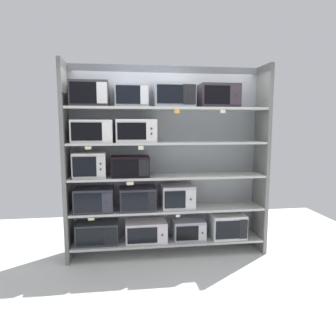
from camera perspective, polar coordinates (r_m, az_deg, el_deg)
ground at (r=3.75m, az=2.27°, el=-20.96°), size 6.61×6.00×0.02m
back_panel at (r=4.55m, az=-0.43°, el=1.53°), size 2.81×0.04×2.59m
upright_left at (r=4.33m, az=-17.80°, el=0.83°), size 0.05×0.45×2.59m
upright_right at (r=4.68m, az=16.43°, el=1.38°), size 0.05×0.45×2.59m
shelf_0 at (r=4.57m, az=0.00°, el=-12.84°), size 2.61×0.45×0.03m
microwave_0 at (r=4.49m, az=-12.54°, el=-11.27°), size 0.56×0.35×0.29m
microwave_1 at (r=4.48m, az=-3.96°, el=-11.19°), size 0.56×0.38×0.28m
microwave_2 at (r=4.56m, az=3.69°, el=-10.87°), size 0.44×0.36×0.27m
microwave_3 at (r=4.69m, az=10.47°, el=-10.04°), size 0.48×0.42×0.34m
shelf_1 at (r=4.43m, az=0.00°, el=-7.33°), size 2.61×0.45×0.03m
microwave_4 at (r=4.36m, az=-13.09°, el=-5.49°), size 0.50×0.42×0.31m
microwave_5 at (r=4.35m, az=-5.45°, el=-5.41°), size 0.48×0.43×0.30m
microwave_6 at (r=4.40m, az=1.70°, el=-5.10°), size 0.44×0.40×0.32m
price_tag_0 at (r=4.20m, az=-13.60°, el=-8.91°), size 0.08×0.00×0.03m
price_tag_1 at (r=4.23m, az=1.80°, el=-8.57°), size 0.06×0.00×0.04m
shelf_2 at (r=4.33m, az=0.00°, el=-1.51°), size 2.61×0.45×0.03m
microwave_7 at (r=4.28m, az=-13.83°, el=0.55°), size 0.42×0.37×0.32m
microwave_8 at (r=4.27m, az=-6.77°, el=0.32°), size 0.50×0.38×0.27m
price_tag_2 at (r=4.07m, az=-6.81°, el=-2.76°), size 0.09×0.00×0.04m
shelf_3 at (r=4.28m, az=0.00°, el=4.51°), size 2.61×0.45×0.03m
microwave_9 at (r=4.25m, az=-13.37°, el=6.43°), size 0.52×0.42×0.29m
microwave_10 at (r=4.23m, az=-5.75°, el=6.65°), size 0.52×0.44×0.30m
price_tag_3 at (r=4.04m, az=-14.11°, el=3.52°), size 0.08×0.00×0.04m
price_tag_4 at (r=4.02m, az=-4.88°, el=3.63°), size 0.07×0.00×0.05m
shelf_4 at (r=4.28m, az=0.00°, el=10.61°), size 2.61×0.45×0.03m
microwave_11 at (r=4.27m, az=-13.87°, el=12.74°), size 0.48×0.39×0.32m
microwave_12 at (r=4.24m, az=-6.58°, el=12.69°), size 0.42×0.43×0.28m
microwave_13 at (r=4.30m, az=1.03°, el=12.87°), size 0.53×0.40×0.31m
microwave_14 at (r=4.43m, az=8.94°, el=12.60°), size 0.52×0.43×0.31m
price_tag_5 at (r=4.06m, az=1.61°, el=10.12°), size 0.06×0.00×0.05m
price_tag_6 at (r=4.20m, az=9.81°, el=9.96°), size 0.07×0.00×0.04m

